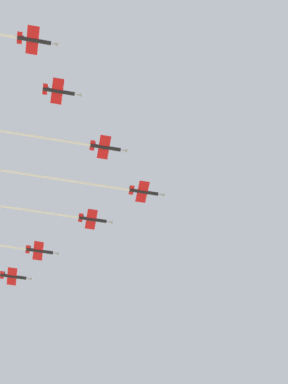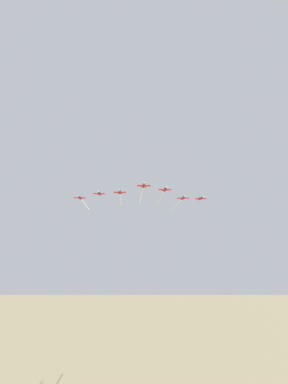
{
  "view_description": "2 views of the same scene",
  "coord_description": "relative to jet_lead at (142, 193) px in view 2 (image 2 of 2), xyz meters",
  "views": [
    {
      "loc": [
        30.88,
        -96.75,
        3.2
      ],
      "look_at": [
        8.11,
        9.05,
        158.6
      ],
      "focal_mm": 58.84,
      "sensor_mm": 36.0,
      "label": 1
    },
    {
      "loc": [
        164.63,
        64.7,
        117.66
      ],
      "look_at": [
        19.77,
        13.3,
        151.94
      ],
      "focal_mm": 28.07,
      "sensor_mm": 36.0,
      "label": 2
    }
  ],
  "objects": [
    {
      "name": "jet_port_trail",
      "position": [
        -14.67,
        -51.45,
        -0.18
      ],
      "size": [
        52.48,
        23.67,
        2.27
      ],
      "rotation": [
        0.0,
        0.0,
        5.11
      ],
      "color": "black"
    },
    {
      "name": "jet_port_outer",
      "position": [
        -36.24,
        15.09,
        -1.22
      ],
      "size": [
        56.58,
        25.38,
        2.27
      ],
      "rotation": [
        0.0,
        0.0,
        5.11
      ],
      "color": "black"
    },
    {
      "name": "jet_port_inner",
      "position": [
        -15.93,
        8.46,
        1.03
      ],
      "size": [
        54.25,
        24.4,
        2.27
      ],
      "rotation": [
        0.0,
        0.0,
        5.11
      ],
      "color": "black"
    },
    {
      "name": "jet_lead",
      "position": [
        0.0,
        0.0,
        0.0
      ],
      "size": [
        58.97,
        26.37,
        2.27
      ],
      "rotation": [
        0.0,
        0.0,
        5.11
      ],
      "color": "black"
    },
    {
      "name": "jet_starboard_inner",
      "position": [
        -2.84,
        -16.29,
        -1.03
      ],
      "size": [
        48.93,
        22.18,
        2.27
      ],
      "rotation": [
        0.0,
        0.0,
        5.11
      ],
      "color": "black"
    },
    {
      "name": "jet_starboard_outer",
      "position": [
        2.22,
        -29.29,
        1.23
      ],
      "size": [
        10.77,
        8.33,
        2.27
      ],
      "rotation": [
        0.0,
        0.0,
        5.11
      ],
      "color": "black"
    },
    {
      "name": "jet_center_rear",
      "position": [
        -31.74,
        32.08,
        0.19
      ],
      "size": [
        10.77,
        8.33,
        2.27
      ],
      "rotation": [
        0.0,
        0.0,
        5.11
      ],
      "color": "black"
    }
  ]
}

